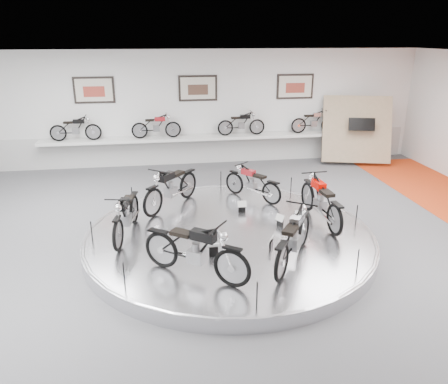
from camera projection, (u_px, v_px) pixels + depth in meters
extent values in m
plane|color=#545456|center=(231.00, 250.00, 9.58)|extent=(16.00, 16.00, 0.00)
plane|color=white|center=(233.00, 60.00, 8.22)|extent=(16.00, 16.00, 0.00)
plane|color=silver|center=(198.00, 108.00, 15.40)|extent=(16.00, 0.00, 16.00)
cube|color=#BCBCBA|center=(199.00, 148.00, 15.88)|extent=(15.68, 0.04, 1.10)
cylinder|color=silver|center=(229.00, 238.00, 9.81)|extent=(6.40, 6.40, 0.30)
torus|color=#B2B2BA|center=(229.00, 233.00, 9.77)|extent=(6.40, 6.40, 0.10)
cube|color=silver|center=(200.00, 138.00, 15.46)|extent=(11.00, 0.55, 0.10)
cube|color=beige|center=(94.00, 90.00, 14.62)|extent=(1.35, 0.06, 0.88)
cube|color=beige|center=(198.00, 88.00, 15.13)|extent=(1.35, 0.06, 0.88)
cube|color=beige|center=(295.00, 86.00, 15.63)|extent=(1.35, 0.06, 0.88)
cube|color=tan|center=(357.00, 129.00, 15.63)|extent=(2.56, 1.52, 2.30)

